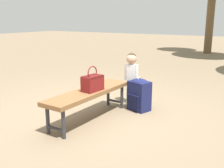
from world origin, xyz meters
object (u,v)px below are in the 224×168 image
Objects in this scene: handbag at (93,82)px; backpack_large at (139,94)px; park_bench at (89,94)px; child_standing at (131,70)px.

handbag reaches higher than backpack_large.
park_bench is at bearing 148.80° from backpack_large.
handbag is at bearing 151.46° from backpack_large.
handbag is 1.01m from child_standing.
handbag is 0.90m from backpack_large.
child_standing is 0.50m from backpack_large.
handbag is (0.01, -0.05, 0.18)m from park_bench.
backpack_large is at bearing -28.54° from handbag.
handbag is at bearing 173.03° from child_standing.
handbag reaches higher than park_bench.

